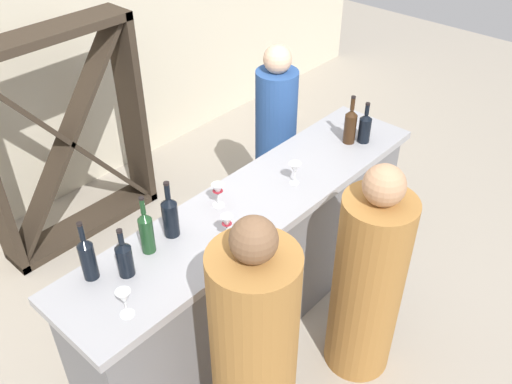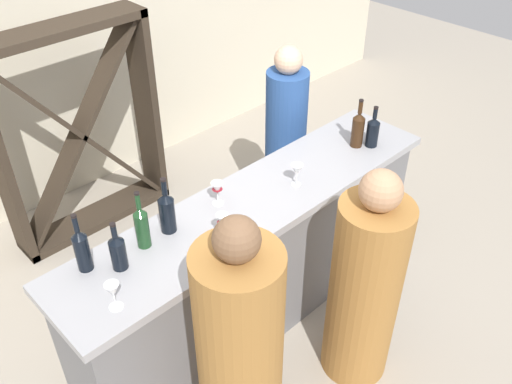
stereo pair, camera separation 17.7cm
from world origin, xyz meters
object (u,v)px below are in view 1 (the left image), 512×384
Objects in this scene: wine_bottle_second_left_near_black at (124,258)px; wine_bottle_far_right_near_black at (365,127)px; wine_bottle_rightmost_amber_brown at (350,125)px; wine_glass_near_left at (124,298)px; wine_bottle_center_olive_green at (146,231)px; person_right_guest at (275,146)px; wine_glass_far_left at (218,191)px; wine_rack at (66,140)px; person_left_guest at (254,364)px; wine_bottle_leftmost_near_black at (87,257)px; wine_bottle_second_right_near_black at (170,215)px; wine_glass_near_right at (295,169)px; wine_glass_near_center at (227,223)px; person_center_guest at (368,283)px.

wine_bottle_far_right_near_black reaches higher than wine_bottle_second_left_near_black.
wine_bottle_far_right_near_black is (1.80, -0.17, 0.00)m from wine_bottle_second_left_near_black.
wine_bottle_rightmost_amber_brown reaches higher than wine_glass_near_left.
wine_bottle_far_right_near_black reaches higher than wine_glass_near_left.
wine_bottle_center_olive_green is 1.69m from person_right_guest.
wine_bottle_center_olive_green is at bearing -179.67° from wine_glass_far_left.
wine_rack reaches higher than person_left_guest.
person_left_guest is at bearing -124.84° from wine_glass_far_left.
wine_bottle_far_right_near_black is at bearing -5.29° from wine_bottle_second_left_near_black.
person_left_guest is 1.08× the size of person_right_guest.
wine_bottle_leftmost_near_black and wine_bottle_second_right_near_black have the same top height.
wine_glass_near_right is (1.28, 0.08, -0.00)m from wine_glass_near_left.
wine_bottle_second_right_near_black is at bearing -71.79° from person_right_guest.
wine_glass_near_center is at bearing -175.93° from wine_bottle_rightmost_amber_brown.
wine_bottle_leftmost_near_black is at bearing -77.64° from person_right_guest.
wine_bottle_second_right_near_black is 1.48m from wine_bottle_far_right_near_black.
wine_bottle_second_right_near_black is 2.27× the size of wine_glass_near_left.
wine_rack reaches higher than wine_glass_near_center.
wine_rack is 2.12m from wine_bottle_far_right_near_black.
wine_bottle_center_olive_green is at bearing 174.44° from wine_bottle_rightmost_amber_brown.
wine_rack reaches higher than wine_bottle_center_olive_green.
wine_glass_far_left is at bearing 158.08° from wine_glass_near_right.
person_left_guest is (0.32, -0.47, -0.37)m from wine_glass_near_left.
wine_glass_near_left is 0.87m from wine_glass_far_left.
wine_bottle_second_left_near_black is 0.98× the size of wine_bottle_far_right_near_black.
wine_glass_far_left is (-1.12, 0.22, -0.01)m from wine_bottle_far_right_near_black.
wine_glass_near_center is at bearing -60.25° from person_right_guest.
wine_rack is 5.81× the size of wine_bottle_far_right_near_black.
wine_bottle_rightmost_amber_brown reaches higher than wine_glass_near_center.
wine_bottle_second_right_near_black is 0.56m from wine_glass_near_left.
wine_bottle_leftmost_near_black is 0.32m from wine_glass_near_left.
wine_glass_near_center is at bearing -36.44° from wine_bottle_center_olive_green.
wine_glass_near_right is at bearing -21.92° from wine_glass_far_left.
wine_bottle_second_left_near_black is 1.13m from wine_glass_near_right.
wine_bottle_far_right_near_black is at bearing -8.86° from wine_bottle_second_right_near_black.
wine_bottle_second_right_near_black reaches higher than wine_bottle_far_right_near_black.
wine_bottle_second_right_near_black is 2.30× the size of wine_glass_far_left.
person_left_guest reaches higher than wine_bottle_far_right_near_black.
wine_glass_near_left is (-1.88, -0.11, -0.02)m from wine_bottle_rightmost_amber_brown.
wine_bottle_rightmost_amber_brown reaches higher than wine_glass_near_right.
person_center_guest is at bearing -45.90° from wine_glass_near_center.
wine_bottle_second_right_near_black is at bearing -6.04° from wine_bottle_leftmost_near_black.
wine_bottle_second_right_near_black is 1.18× the size of wine_bottle_far_right_near_black.
person_center_guest is (1.19, -0.54, -0.45)m from wine_glass_near_left.
wine_rack is 2.03m from wine_bottle_rightmost_amber_brown.
person_right_guest is (1.56, 0.48, -0.43)m from wine_bottle_center_olive_green.
wine_bottle_second_left_near_black is 0.82× the size of wine_bottle_center_olive_green.
wine_bottle_far_right_near_black is (1.92, -0.28, -0.02)m from wine_bottle_leftmost_near_black.
wine_bottle_far_right_near_black is 1.06m from person_center_guest.
wine_rack is at bearing 68.33° from wine_bottle_second_left_near_black.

